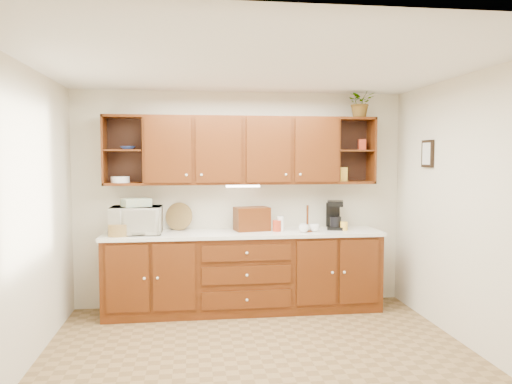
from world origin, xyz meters
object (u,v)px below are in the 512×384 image
object	(u,v)px
bread_box	(252,219)
coffee_maker	(335,215)
potted_plant	(361,102)
microwave	(136,220)

from	to	relation	value
bread_box	coffee_maker	xyz separation A→B (m)	(1.01, -0.00, 0.03)
bread_box	potted_plant	bearing A→B (deg)	-9.75
microwave	bread_box	xyz separation A→B (m)	(1.33, 0.09, -0.02)
microwave	coffee_maker	world-z (taller)	coffee_maker
microwave	potted_plant	distance (m)	3.00
coffee_maker	microwave	bearing A→B (deg)	-161.69
bread_box	coffee_maker	world-z (taller)	coffee_maker
microwave	bread_box	distance (m)	1.34
microwave	bread_box	world-z (taller)	microwave
microwave	coffee_maker	size ratio (longest dim) A/B	1.64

